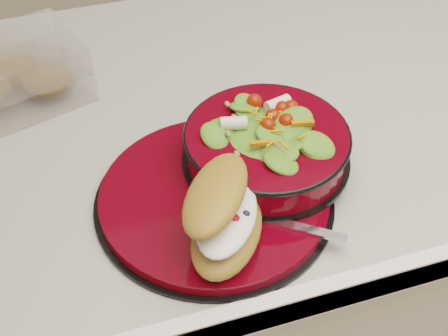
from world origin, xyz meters
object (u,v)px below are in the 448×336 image
object	(u,v)px
salad_bowl	(267,141)
fork	(272,221)
pastry_box	(14,75)
island_counter	(267,265)
dinner_plate	(215,198)
croissant	(226,216)

from	to	relation	value
salad_bowl	fork	bearing A→B (deg)	-106.67
fork	pastry_box	distance (m)	0.47
island_counter	dinner_plate	bearing A→B (deg)	-130.96
fork	island_counter	bearing A→B (deg)	12.35
fork	pastry_box	bearing A→B (deg)	72.47
croissant	fork	distance (m)	0.08
dinner_plate	salad_bowl	world-z (taller)	salad_bowl
croissant	island_counter	bearing A→B (deg)	-0.22
salad_bowl	island_counter	bearing A→B (deg)	61.72
island_counter	pastry_box	distance (m)	0.64
island_counter	fork	bearing A→B (deg)	-113.82
dinner_plate	croissant	distance (m)	0.09
island_counter	pastry_box	world-z (taller)	pastry_box
island_counter	fork	xyz separation A→B (m)	(-0.12, -0.26, 0.47)
island_counter	croissant	size ratio (longest dim) A/B	7.02
dinner_plate	croissant	bearing A→B (deg)	-97.81
fork	pastry_box	xyz separation A→B (m)	(-0.28, 0.38, 0.02)
island_counter	pastry_box	bearing A→B (deg)	163.63
island_counter	croissant	bearing A→B (deg)	-123.36
dinner_plate	pastry_box	xyz separation A→B (m)	(-0.23, 0.31, 0.03)
dinner_plate	salad_bowl	bearing A→B (deg)	23.98
salad_bowl	pastry_box	distance (m)	0.41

